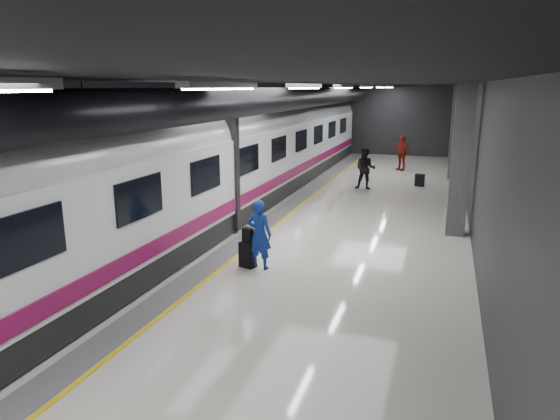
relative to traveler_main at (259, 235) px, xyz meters
The scene contains 9 objects.
ground 2.79m from the traveler_main, 88.68° to the left, with size 40.00×40.00×0.00m, color silver.
platform_hall 4.49m from the traveler_main, 93.58° to the left, with size 10.02×40.02×4.51m.
train 4.31m from the traveler_main, 140.25° to the left, with size 3.05×38.00×4.05m.
traveler_main is the anchor object (origin of this frame).
suitcase_main 0.63m from the traveler_main, behind, with size 0.39×0.25×0.64m, color black.
shoulder_bag 0.32m from the traveler_main, behind, with size 0.26×0.14×0.35m, color black.
traveler_far_a 10.71m from the traveler_main, 85.15° to the left, with size 0.88×0.69×1.82m, color black.
traveler_far_b 16.52m from the traveler_main, 83.28° to the left, with size 1.11×0.46×1.90m, color maroon.
suitcase_far 12.53m from the traveler_main, 75.41° to the left, with size 0.38×0.25×0.56m, color black.
Camera 1 is at (4.10, -13.56, 4.37)m, focal length 32.00 mm.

